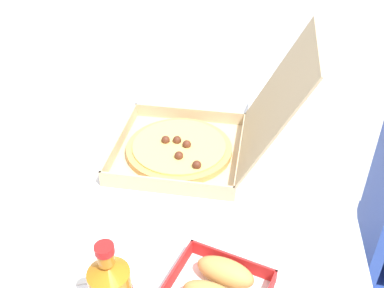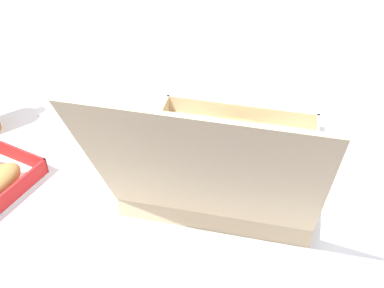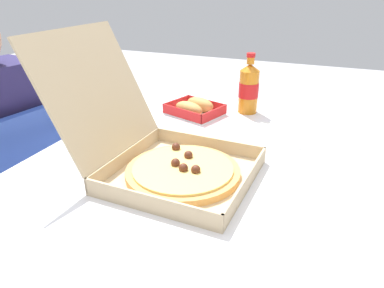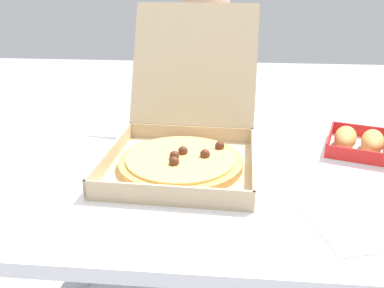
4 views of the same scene
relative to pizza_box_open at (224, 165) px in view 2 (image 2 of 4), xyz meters
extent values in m
cube|color=white|center=(0.07, 0.00, -0.07)|extent=(1.19, 0.82, 0.03)
cylinder|color=#B7B7BC|center=(0.60, -0.34, -0.44)|extent=(0.05, 0.05, 0.72)
cube|color=tan|center=(0.00, -0.05, -0.05)|extent=(0.36, 0.36, 0.01)
cube|color=tan|center=(-0.01, -0.22, -0.02)|extent=(0.34, 0.02, 0.04)
cube|color=tan|center=(-0.17, -0.04, -0.02)|extent=(0.02, 0.34, 0.04)
cube|color=tan|center=(0.17, -0.05, -0.02)|extent=(0.02, 0.34, 0.04)
cube|color=tan|center=(0.00, 0.12, -0.02)|extent=(0.34, 0.02, 0.04)
cube|color=tan|center=(0.01, 0.20, 0.15)|extent=(0.35, 0.17, 0.31)
cylinder|color=tan|center=(0.00, -0.05, -0.04)|extent=(0.29, 0.29, 0.02)
cylinder|color=#EAC666|center=(0.00, -0.05, -0.02)|extent=(0.26, 0.26, 0.01)
sphere|color=#562819|center=(0.09, 0.01, -0.01)|extent=(0.02, 0.02, 0.02)
sphere|color=#562819|center=(-0.02, -0.05, -0.01)|extent=(0.02, 0.02, 0.02)
sphere|color=#562819|center=(0.05, -0.04, -0.01)|extent=(0.02, 0.02, 0.02)
sphere|color=#562819|center=(-0.01, -0.09, -0.01)|extent=(0.02, 0.02, 0.02)
sphere|color=#562819|center=(0.00, -0.02, -0.01)|extent=(0.02, 0.02, 0.02)
cube|color=red|center=(0.42, 0.01, -0.03)|extent=(0.14, 0.05, 0.03)
cube|color=red|center=(0.38, 0.12, -0.03)|extent=(0.06, 0.18, 0.03)
cube|color=white|center=(0.37, -0.25, -0.05)|extent=(0.24, 0.20, 0.00)
camera|label=1|loc=(1.01, 0.12, 0.72)|focal=42.94mm
camera|label=2|loc=(-0.07, 0.74, 0.63)|focal=47.82mm
camera|label=3|loc=(-0.74, -0.37, 0.42)|focal=33.45mm
camera|label=4|loc=(0.10, -0.89, 0.37)|focal=37.03mm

